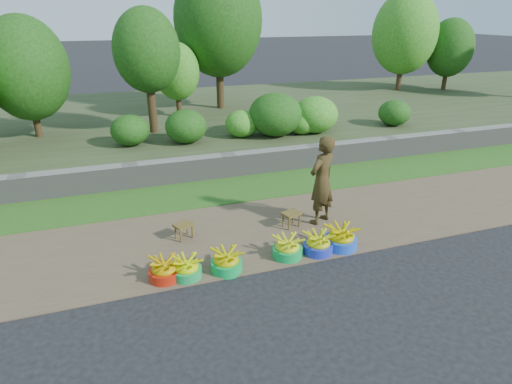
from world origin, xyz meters
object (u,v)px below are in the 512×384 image
object	(u,v)px
basin_e	(318,244)
stool_left	(184,227)
basin_b	(186,269)
basin_f	(341,238)
basin_a	(164,270)
basin_c	(226,262)
vendor_woman	(322,181)
stool_right	(291,215)
basin_d	(287,248)

from	to	relation	value
basin_e	stool_left	distance (m)	2.29
basin_b	basin_f	distance (m)	2.57
basin_b	basin_f	size ratio (longest dim) A/B	0.84
basin_a	basin_c	size ratio (longest dim) A/B	0.98
basin_e	vendor_woman	size ratio (longest dim) A/B	0.30
basin_b	stool_left	distance (m)	1.18
basin_a	stool_left	xyz separation A→B (m)	(0.48, 1.11, 0.08)
basin_a	stool_right	distance (m)	2.56
basin_e	basin_a	bearing A→B (deg)	178.86
basin_b	vendor_woman	distance (m)	2.92
basin_c	basin_e	distance (m)	1.54
basin_d	stool_right	xyz separation A→B (m)	(0.46, 0.92, 0.08)
basin_d	basin_e	distance (m)	0.52
basin_e	vendor_woman	bearing A→B (deg)	62.14
basin_c	basin_f	distance (m)	1.97
basin_f	stool_right	distance (m)	1.06
basin_d	stool_right	bearing A→B (deg)	63.56
basin_a	basin_e	bearing A→B (deg)	-1.14
basin_a	basin_e	world-z (taller)	basin_e
basin_d	vendor_woman	distance (m)	1.55
basin_e	stool_right	world-z (taller)	basin_e
stool_right	basin_b	bearing A→B (deg)	-155.04
basin_c	stool_right	bearing A→B (deg)	33.78
basin_a	stool_left	world-z (taller)	basin_a
basin_c	basin_a	bearing A→B (deg)	175.32
basin_e	stool_left	bearing A→B (deg)	149.64
basin_a	basin_d	xyz separation A→B (m)	(1.93, -0.01, 0.00)
basin_e	vendor_woman	world-z (taller)	vendor_woman
stool_right	vendor_woman	bearing A→B (deg)	1.93
basin_a	stool_left	distance (m)	1.21
basin_a	basin_c	bearing A→B (deg)	-4.68
basin_b	vendor_woman	size ratio (longest dim) A/B	0.27
basin_d	vendor_woman	size ratio (longest dim) A/B	0.29
basin_e	stool_left	world-z (taller)	basin_e
basin_f	stool_left	world-z (taller)	basin_f
vendor_woman	basin_e	bearing A→B (deg)	34.94
stool_left	stool_right	world-z (taller)	stool_right
basin_a	basin_c	world-z (taller)	basin_c
basin_a	stool_right	size ratio (longest dim) A/B	1.24
stool_right	stool_left	bearing A→B (deg)	174.23
basin_c	basin_f	bearing A→B (deg)	1.47
basin_b	stool_right	xyz separation A→B (m)	(2.08, 0.97, 0.09)
basin_b	basin_d	world-z (taller)	basin_d
basin_e	stool_left	size ratio (longest dim) A/B	1.28
basin_f	vendor_woman	world-z (taller)	vendor_woman
basin_c	basin_d	distance (m)	1.02
basin_b	basin_d	bearing A→B (deg)	1.73
basin_c	basin_e	xyz separation A→B (m)	(1.54, 0.03, 0.00)
basin_c	stool_left	distance (m)	1.26
stool_left	stool_right	distance (m)	1.92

